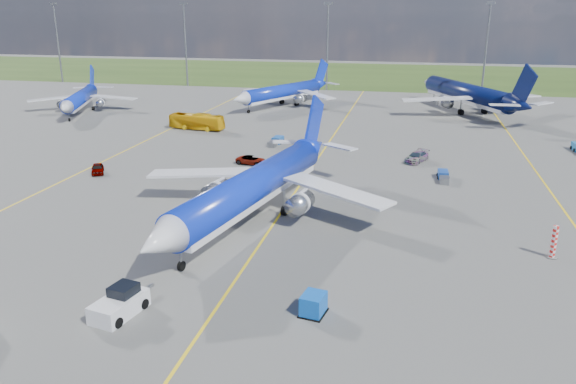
% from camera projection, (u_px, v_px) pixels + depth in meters
% --- Properties ---
extents(ground, '(400.00, 400.00, 0.00)m').
position_uv_depth(ground, '(244.00, 268.00, 47.59)').
color(ground, '#545451').
rests_on(ground, ground).
extents(grass_strip, '(400.00, 80.00, 0.01)m').
position_uv_depth(grass_strip, '(375.00, 75.00, 186.73)').
color(grass_strip, '#2D4719').
rests_on(grass_strip, ground).
extents(taxiway_lines, '(60.25, 160.00, 0.02)m').
position_uv_depth(taxiway_lines, '(307.00, 177.00, 73.24)').
color(taxiway_lines, yellow).
rests_on(taxiway_lines, ground).
extents(floodlight_masts, '(202.20, 0.50, 22.70)m').
position_uv_depth(floodlight_masts, '(405.00, 43.00, 143.65)').
color(floodlight_masts, slate).
rests_on(floodlight_masts, ground).
extents(warning_post, '(0.50, 0.50, 3.00)m').
position_uv_depth(warning_post, '(554.00, 242.00, 49.16)').
color(warning_post, red).
rests_on(warning_post, ground).
extents(bg_jet_nw, '(33.77, 38.35, 8.38)m').
position_uv_depth(bg_jet_nw, '(82.00, 112.00, 119.53)').
color(bg_jet_nw, '#0D28BD').
rests_on(bg_jet_nw, ground).
extents(bg_jet_nnw, '(39.14, 43.13, 9.19)m').
position_uv_depth(bg_jet_nnw, '(283.00, 106.00, 126.90)').
color(bg_jet_nnw, '#0D28BD').
rests_on(bg_jet_nnw, ground).
extents(bg_jet_n, '(48.78, 53.69, 11.43)m').
position_uv_depth(bg_jet_n, '(465.00, 112.00, 119.67)').
color(bg_jet_n, '#07103E').
rests_on(bg_jet_n, ground).
extents(main_airliner, '(37.46, 44.88, 10.40)m').
position_uv_depth(main_airliner, '(254.00, 219.00, 58.68)').
color(main_airliner, '#0D28BD').
rests_on(main_airliner, ground).
extents(pushback_tug, '(3.06, 6.15, 2.04)m').
position_uv_depth(pushback_tug, '(120.00, 303.00, 40.26)').
color(pushback_tug, silver).
rests_on(pushback_tug, ground).
extents(uld_container, '(1.84, 2.15, 1.53)m').
position_uv_depth(uld_container, '(313.00, 304.00, 40.28)').
color(uld_container, blue).
rests_on(uld_container, ground).
extents(apron_bus, '(10.62, 3.89, 2.89)m').
position_uv_depth(apron_bus, '(197.00, 122.00, 101.88)').
color(apron_bus, '#EBB20D').
rests_on(apron_bus, ground).
extents(service_car_a, '(3.18, 4.07, 1.30)m').
position_uv_depth(service_car_a, '(98.00, 169.00, 74.83)').
color(service_car_a, '#999999').
rests_on(service_car_a, ground).
extents(service_car_b, '(4.74, 2.80, 1.23)m').
position_uv_depth(service_car_b, '(252.00, 160.00, 79.15)').
color(service_car_b, '#999999').
rests_on(service_car_b, ground).
extents(service_car_c, '(3.90, 5.42, 1.46)m').
position_uv_depth(service_car_c, '(417.00, 157.00, 80.44)').
color(service_car_c, '#999999').
rests_on(service_car_c, ground).
extents(baggage_tug_w, '(1.32, 4.44, 0.99)m').
position_uv_depth(baggage_tug_w, '(443.00, 176.00, 72.04)').
color(baggage_tug_w, '#184095').
rests_on(baggage_tug_w, ground).
extents(baggage_tug_c, '(1.71, 4.87, 1.07)m').
position_uv_depth(baggage_tug_c, '(276.00, 141.00, 90.92)').
color(baggage_tug_c, '#1B53A4').
rests_on(baggage_tug_c, ground).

